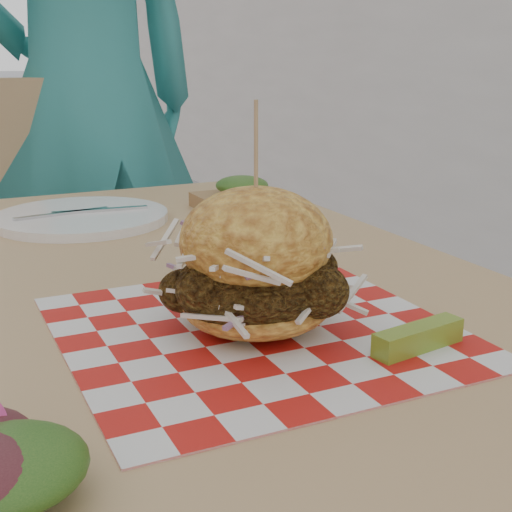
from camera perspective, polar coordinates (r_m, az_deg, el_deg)
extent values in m
imported|color=teal|center=(1.86, -13.44, 12.15)|extent=(0.71, 0.52, 1.79)
cube|color=tan|center=(0.83, -8.54, -3.72)|extent=(0.80, 1.20, 0.04)
cylinder|color=#333338|center=(1.55, -1.73, -8.86)|extent=(0.05, 0.05, 0.71)
cube|color=tan|center=(1.69, -16.40, -3.96)|extent=(0.48, 0.48, 0.04)
cube|color=tan|center=(1.82, -17.11, 5.57)|extent=(0.42, 0.10, 0.50)
cylinder|color=#333338|center=(1.63, -9.13, -13.35)|extent=(0.03, 0.03, 0.43)
cylinder|color=#333338|center=(1.95, -10.59, -8.28)|extent=(0.03, 0.03, 0.43)
cube|color=red|center=(0.69, 0.00, -5.92)|extent=(0.36, 0.36, 0.00)
ellipsoid|color=gold|center=(0.68, 0.00, -3.92)|extent=(0.14, 0.14, 0.05)
ellipsoid|color=brown|center=(0.67, 0.00, -2.39)|extent=(0.16, 0.14, 0.08)
ellipsoid|color=gold|center=(0.66, 0.00, 1.26)|extent=(0.14, 0.14, 0.10)
cylinder|color=tan|center=(0.65, 0.00, 7.61)|extent=(0.00, 0.00, 0.11)
cube|color=olive|center=(0.66, 12.86, -6.37)|extent=(0.10, 0.04, 0.02)
ellipsoid|color=#3F1419|center=(0.48, -19.59, -15.56)|extent=(0.08, 0.08, 0.03)
cylinder|color=white|center=(1.16, -13.77, 3.02)|extent=(0.27, 0.27, 0.01)
cube|color=silver|center=(1.15, -15.26, 3.30)|extent=(0.15, 0.03, 0.00)
cube|color=silver|center=(1.16, -12.35, 3.61)|extent=(0.15, 0.03, 0.00)
cube|color=olive|center=(1.22, -1.13, 4.40)|extent=(0.15, 0.12, 0.02)
ellipsoid|color=#1C4A15|center=(1.22, -1.13, 5.68)|extent=(0.09, 0.09, 0.03)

